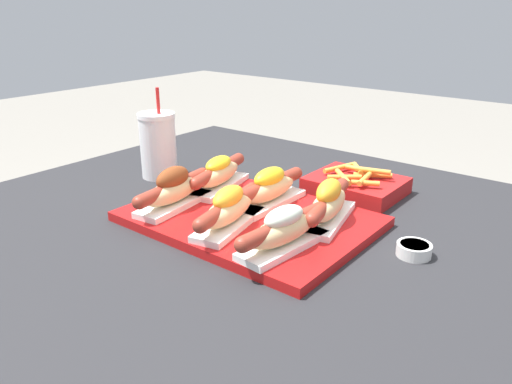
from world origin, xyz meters
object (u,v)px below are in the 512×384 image
at_px(hot_dog_0, 173,190).
at_px(hot_dog_3, 219,174).
at_px(hot_dog_1, 229,209).
at_px(fries_basket, 356,185).
at_px(hot_dog_4, 269,188).
at_px(serving_tray, 249,219).
at_px(hot_dog_5, 328,203).
at_px(sauce_bowl, 414,249).
at_px(drink_cup, 158,145).
at_px(hot_dog_2, 284,229).

xyz_separation_m(hot_dog_0, hot_dog_3, (-0.00, 0.13, -0.00)).
xyz_separation_m(hot_dog_1, fries_basket, (0.08, 0.34, -0.03)).
xyz_separation_m(hot_dog_4, fries_basket, (0.08, 0.21, -0.03)).
height_order(serving_tray, hot_dog_5, hot_dog_5).
xyz_separation_m(sauce_bowl, drink_cup, (-0.64, 0.01, 0.07)).
xyz_separation_m(serving_tray, hot_dog_4, (-0.00, 0.06, 0.04)).
bearing_deg(hot_dog_3, hot_dog_2, -27.76).
xyz_separation_m(hot_dog_4, hot_dog_5, (0.13, 0.00, 0.00)).
xyz_separation_m(hot_dog_2, sauce_bowl, (0.17, 0.14, -0.04)).
distance_m(hot_dog_3, hot_dog_5, 0.27).
bearing_deg(fries_basket, hot_dog_5, -76.29).
relative_size(hot_dog_0, hot_dog_4, 0.99).
distance_m(hot_dog_3, fries_basket, 0.30).
height_order(sauce_bowl, fries_basket, fries_basket).
bearing_deg(hot_dog_4, sauce_bowl, 0.88).
bearing_deg(hot_dog_4, hot_dog_2, -46.10).
distance_m(hot_dog_1, hot_dog_4, 0.13).
bearing_deg(hot_dog_1, hot_dog_5, 46.11).
bearing_deg(hot_dog_2, hot_dog_5, 89.69).
bearing_deg(drink_cup, hot_dog_5, -1.79).
distance_m(serving_tray, hot_dog_3, 0.16).
height_order(hot_dog_1, sauce_bowl, hot_dog_1).
distance_m(hot_dog_1, hot_dog_2, 0.13).
bearing_deg(hot_dog_4, hot_dog_5, 0.33).
bearing_deg(sauce_bowl, fries_basket, 136.58).
distance_m(hot_dog_0, drink_cup, 0.25).
bearing_deg(hot_dog_3, hot_dog_1, -42.55).
bearing_deg(hot_dog_0, serving_tray, 23.41).
height_order(serving_tray, hot_dog_3, hot_dog_3).
relative_size(hot_dog_2, hot_dog_5, 1.02).
relative_size(hot_dog_2, hot_dog_4, 1.00).
height_order(hot_dog_0, hot_dog_3, hot_dog_0).
distance_m(hot_dog_2, hot_dog_3, 0.31).
relative_size(hot_dog_1, sauce_bowl, 3.65).
bearing_deg(fries_basket, serving_tray, -106.67).
bearing_deg(hot_dog_1, hot_dog_4, 93.25).
xyz_separation_m(hot_dog_0, sauce_bowl, (0.44, 0.13, -0.04)).
bearing_deg(hot_dog_4, drink_cup, 177.39).
relative_size(sauce_bowl, fries_basket, 0.30).
bearing_deg(hot_dog_2, hot_dog_4, 133.90).
xyz_separation_m(serving_tray, hot_dog_1, (0.01, -0.07, 0.04)).
xyz_separation_m(serving_tray, hot_dog_5, (0.13, 0.06, 0.04)).
relative_size(hot_dog_0, drink_cup, 0.99).
height_order(hot_dog_5, drink_cup, drink_cup).
relative_size(hot_dog_0, hot_dog_5, 1.02).
xyz_separation_m(hot_dog_1, hot_dog_5, (0.13, 0.13, 0.00)).
bearing_deg(drink_cup, serving_tray, -13.02).
distance_m(serving_tray, fries_basket, 0.28).
height_order(serving_tray, hot_dog_0, hot_dog_0).
bearing_deg(hot_dog_2, hot_dog_0, 177.38).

